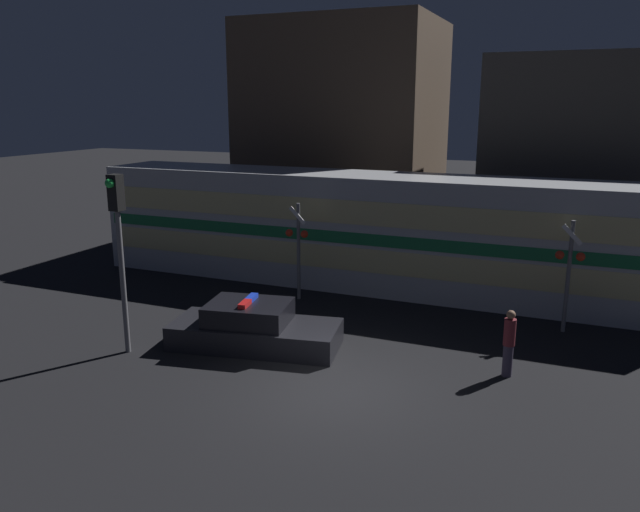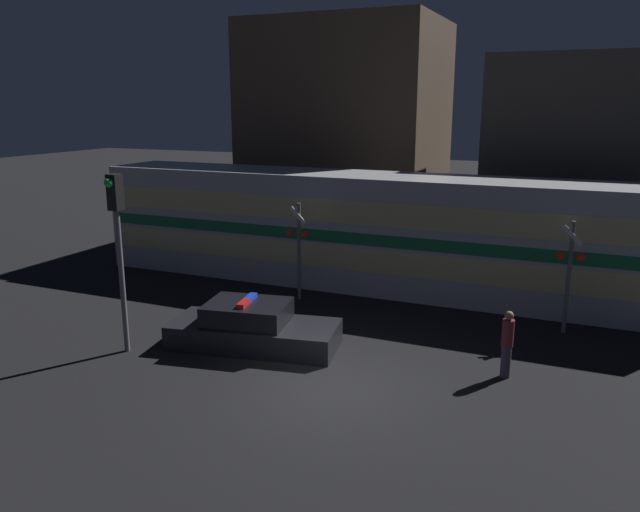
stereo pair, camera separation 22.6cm
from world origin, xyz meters
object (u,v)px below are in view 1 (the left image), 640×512
(police_car, at_px, (254,329))
(pedestrian, at_px, (509,343))
(crossing_signal_near, at_px, (569,267))
(traffic_light_corner, at_px, (119,232))
(train, at_px, (369,231))

(police_car, height_order, pedestrian, pedestrian)
(crossing_signal_near, bearing_deg, pedestrian, -107.16)
(police_car, relative_size, traffic_light_corner, 1.01)
(police_car, xyz_separation_m, crossing_signal_near, (7.60, 4.33, 1.42))
(train, distance_m, police_car, 6.92)
(train, height_order, police_car, train)
(police_car, bearing_deg, train, 71.50)
(train, xyz_separation_m, traffic_light_corner, (-3.84, -8.33, 1.24))
(pedestrian, xyz_separation_m, traffic_light_corner, (-9.33, -2.32, 2.37))
(train, distance_m, traffic_light_corner, 9.26)
(pedestrian, distance_m, traffic_light_corner, 9.91)
(crossing_signal_near, bearing_deg, police_car, -150.32)
(crossing_signal_near, xyz_separation_m, traffic_light_corner, (-10.46, -5.98, 1.31))
(train, relative_size, pedestrian, 12.44)
(police_car, relative_size, pedestrian, 2.86)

